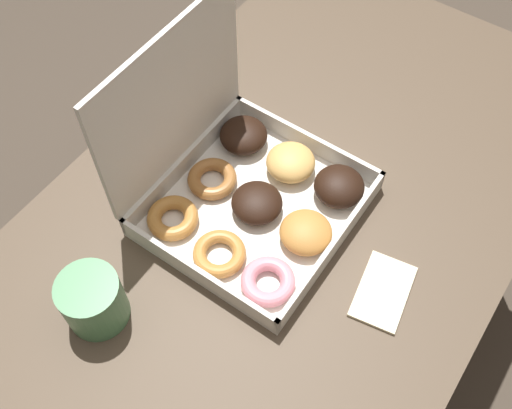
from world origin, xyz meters
name	(u,v)px	position (x,y,z in m)	size (l,w,h in m)	color
ground_plane	(282,339)	(0.00, 0.00, 0.00)	(8.00, 8.00, 0.00)	#42382D
dining_table	(293,225)	(0.00, 0.00, 0.60)	(1.20, 0.73, 0.70)	#4C3D2D
donut_box	(249,183)	(-0.05, 0.06, 0.75)	(0.32, 0.31, 0.30)	silver
coffee_mug	(93,300)	(-0.35, 0.13, 0.75)	(0.09, 0.09, 0.09)	#4C8456
paper_napkin	(383,291)	(-0.08, -0.21, 0.71)	(0.13, 0.09, 0.01)	beige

